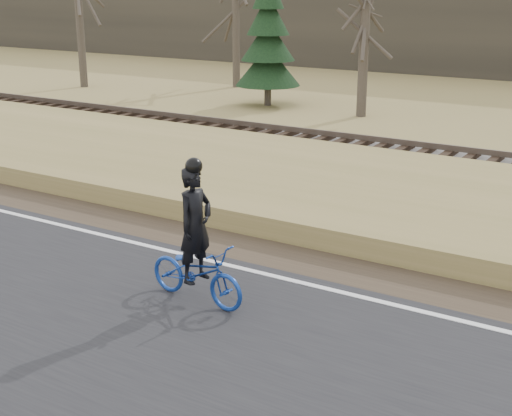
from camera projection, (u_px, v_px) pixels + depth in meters
The scene contains 11 objects.
ground at pixel (97, 242), 13.79m from camera, with size 120.00×120.00×0.00m, color olive.
edge_line at pixel (104, 235), 13.93m from camera, with size 120.00×0.12×0.01m, color silver.
shoulder at pixel (138, 223), 14.76m from camera, with size 120.00×1.60×0.04m, color #473A2B.
embankment at pixel (219, 181), 17.13m from camera, with size 120.00×5.00×0.44m, color olive.
ballast at pixel (295, 150), 20.22m from camera, with size 120.00×3.00×0.45m, color slate.
railroad at pixel (295, 140), 20.12m from camera, with size 120.00×2.40×0.29m.
treeline_backdrop at pixel (497, 17), 37.23m from camera, with size 120.00×4.00×6.00m, color #383328.
cyclist at pixel (196, 256), 10.88m from camera, with size 1.83×0.78×2.29m.
bare_tree_left at pixel (236, 3), 32.76m from camera, with size 0.36×0.36×7.73m, color #4A4236.
bare_tree_near_left at pixel (365, 31), 25.61m from camera, with size 0.36×0.36×6.22m, color #4A4236.
conifer at pixel (268, 41), 28.15m from camera, with size 2.60×2.60×5.36m.
Camera 1 is at (9.40, -9.41, 4.81)m, focal length 50.00 mm.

